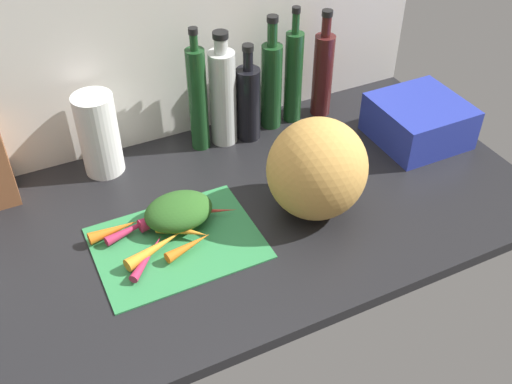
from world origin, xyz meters
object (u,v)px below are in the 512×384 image
carrot_1 (148,257)px  carrot_6 (169,214)px  paper_towel_roll (99,134)px  bottle_2 (248,102)px  winter_squash (317,169)px  bottle_3 (271,83)px  carrot_4 (114,230)px  bottle_4 (293,76)px  carrot_5 (182,230)px  cutting_board (177,242)px  carrot_7 (156,248)px  carrot_2 (135,227)px  bottle_0 (198,99)px  carrot_0 (201,213)px  carrot_3 (189,246)px  dish_rack (419,121)px  bottle_5 (323,73)px  bottle_1 (223,96)px

carrot_1 → carrot_6: bearing=50.2°
paper_towel_roll → bottle_2: (41.52, -2.77, 0.24)cm
winter_squash → paper_towel_roll: (-42.36, 38.79, -1.26)cm
bottle_3 → carrot_4: bearing=-154.0°
bottle_2 → bottle_4: 16.27cm
carrot_5 → paper_towel_roll: paper_towel_roll is taller
cutting_board → bottle_4: 62.74cm
carrot_7 → carrot_6: bearing=54.6°
carrot_6 → winter_squash: (33.81, -11.29, 10.11)cm
carrot_2 → bottle_4: (57.48, 27.89, 12.55)cm
bottle_0 → carrot_4: bearing=-141.4°
carrot_0 → winter_squash: size_ratio=0.71×
winter_squash → paper_towel_roll: bearing=137.5°
carrot_2 → bottle_4: 65.11cm
winter_squash → carrot_3: bearing=-179.0°
carrot_5 → carrot_6: 6.87cm
cutting_board → carrot_6: 8.23cm
carrot_5 → bottle_3: (40.74, 34.25, 11.41)cm
carrot_2 → dish_rack: bearing=2.0°
dish_rack → cutting_board: bearing=-172.2°
bottle_4 → dish_rack: size_ratio=1.47×
bottle_0 → winter_squash: bearing=-68.2°
dish_rack → bottle_5: bearing=125.9°
bottle_0 → dish_rack: bearing=-22.6°
carrot_4 → winter_squash: winter_squash is taller
carrot_0 → bottle_0: size_ratio=0.50×
carrot_4 → carrot_0: bearing=-8.4°
carrot_5 → bottle_5: 67.52cm
carrot_0 → paper_towel_roll: paper_towel_roll is taller
cutting_board → bottle_1: size_ratio=1.14×
cutting_board → bottle_3: (42.60, 35.33, 13.55)cm
carrot_0 → bottle_0: (11.48, 28.81, 13.42)cm
carrot_7 → bottle_0: (25.40, 35.73, 13.10)cm
carrot_6 → bottle_5: size_ratio=0.48×
carrot_0 → bottle_1: 36.33cm
cutting_board → carrot_2: 10.94cm
carrot_2 → carrot_3: 14.79cm
winter_squash → bottle_4: (14.89, 38.88, 1.95)cm
carrot_6 → bottle_2: bearing=36.9°
bottle_4 → cutting_board: bearing=-144.5°
carrot_6 → bottle_1: size_ratio=0.47×
carrot_3 → winter_squash: winter_squash is taller
carrot_6 → bottle_0: (18.76, 26.37, 12.99)cm
carrot_1 → carrot_7: size_ratio=0.91×
carrot_7 → bottle_2: 53.07cm
carrot_1 → bottle_3: 64.49cm
carrot_5 → carrot_7: size_ratio=0.78×
carrot_4 → paper_towel_roll: bearing=79.5°
carrot_1 → paper_towel_roll: paper_towel_roll is taller
winter_squash → dish_rack: bearing=18.4°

